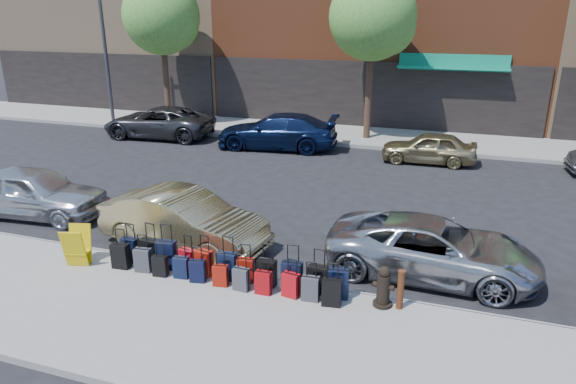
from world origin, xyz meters
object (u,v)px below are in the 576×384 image
(tree_center, at_px, (376,19))
(car_near_0, at_px, (33,192))
(suitcase_front_5, at_px, (228,266))
(car_near_2, at_px, (433,248))
(car_far_1, at_px, (277,131))
(tree_left, at_px, (164,18))
(streetlight, at_px, (107,34))
(display_rack, at_px, (77,247))
(car_far_2, at_px, (429,148))
(fire_hydrant, at_px, (383,288))
(bollard, at_px, (401,289))
(car_far_0, at_px, (159,122))
(car_near_1, at_px, (184,221))

(tree_center, xyz_separation_m, car_near_0, (-7.77, -12.38, -4.68))
(suitcase_front_5, xyz_separation_m, car_near_0, (-7.14, 1.95, 0.27))
(car_near_2, bearing_deg, car_far_1, 37.97)
(suitcase_front_5, bearing_deg, car_far_1, 102.79)
(tree_left, relative_size, suitcase_front_5, 7.19)
(tree_center, height_order, streetlight, streetlight)
(tree_center, bearing_deg, suitcase_front_5, -92.51)
(display_rack, relative_size, car_far_2, 0.25)
(fire_hydrant, relative_size, bollard, 1.04)
(tree_left, bearing_deg, car_near_0, -77.57)
(car_near_0, height_order, car_near_2, car_near_0)
(tree_center, bearing_deg, car_near_2, -73.80)
(fire_hydrant, height_order, car_far_1, car_far_1)
(fire_hydrant, bearing_deg, car_near_0, 178.22)
(car_far_0, bearing_deg, tree_center, 100.20)
(bollard, relative_size, car_far_0, 0.16)
(tree_left, relative_size, car_near_1, 1.64)
(tree_left, distance_m, streetlight, 3.11)
(car_near_1, distance_m, car_far_2, 11.32)
(car_far_0, bearing_deg, streetlight, -119.58)
(suitcase_front_5, height_order, car_far_1, car_far_1)
(tree_left, distance_m, car_far_2, 14.50)
(car_near_0, distance_m, car_near_2, 11.37)
(tree_center, xyz_separation_m, suitcase_front_5, (-0.63, -14.33, -4.95))
(fire_hydrant, distance_m, car_far_2, 11.40)
(bollard, bearing_deg, tree_left, 133.55)
(tree_left, xyz_separation_m, tree_center, (10.50, 0.00, 0.00))
(tree_center, relative_size, car_far_2, 1.98)
(fire_hydrant, height_order, car_near_1, car_near_1)
(fire_hydrant, height_order, car_far_0, car_far_0)
(tree_left, bearing_deg, suitcase_front_5, -55.44)
(car_far_1, bearing_deg, tree_center, 119.97)
(bollard, bearing_deg, car_near_0, 169.90)
(car_near_2, distance_m, car_far_0, 16.60)
(car_near_1, bearing_deg, tree_center, -3.29)
(streetlight, relative_size, car_near_0, 1.85)
(streetlight, distance_m, display_rack, 17.33)
(streetlight, xyz_separation_m, bollard, (16.55, -13.62, -4.08))
(streetlight, xyz_separation_m, car_near_2, (17.04, -11.69, -4.00))
(streetlight, distance_m, car_near_2, 21.05)
(tree_left, xyz_separation_m, car_near_1, (7.99, -12.90, -4.68))
(fire_hydrant, distance_m, car_far_0, 17.22)
(tree_left, relative_size, car_near_0, 1.68)
(bollard, relative_size, car_far_2, 0.23)
(car_near_1, bearing_deg, car_far_2, -20.61)
(car_far_1, bearing_deg, streetlight, -107.75)
(car_near_1, bearing_deg, car_far_1, 13.99)
(car_far_1, height_order, car_far_2, car_far_1)
(bollard, bearing_deg, car_near_2, 75.93)
(fire_hydrant, bearing_deg, suitcase_front_5, -171.23)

